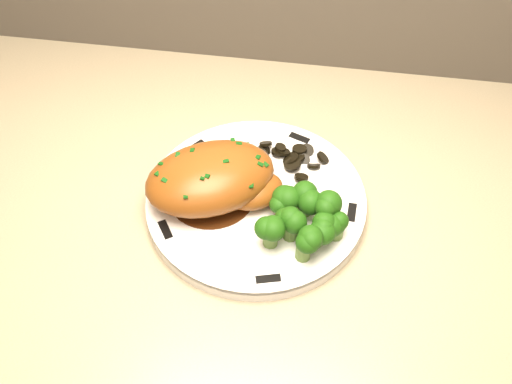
# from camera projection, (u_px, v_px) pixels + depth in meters

# --- Properties ---
(plate) EXTENTS (0.25, 0.25, 0.02)m
(plate) POSITION_uv_depth(u_px,v_px,m) (256.00, 203.00, 0.69)
(plate) COLOR white
(plate) RESTS_ON counter
(rim_accent_0) EXTENTS (0.03, 0.02, 0.00)m
(rim_accent_0) POSITION_uv_depth(u_px,v_px,m) (299.00, 138.00, 0.74)
(rim_accent_0) COLOR black
(rim_accent_0) RESTS_ON plate
(rim_accent_1) EXTENTS (0.02, 0.02, 0.00)m
(rim_accent_1) POSITION_uv_depth(u_px,v_px,m) (195.00, 147.00, 0.73)
(rim_accent_1) COLOR black
(rim_accent_1) RESTS_ON plate
(rim_accent_2) EXTENTS (0.02, 0.03, 0.00)m
(rim_accent_2) POSITION_uv_depth(u_px,v_px,m) (165.00, 230.00, 0.66)
(rim_accent_2) COLOR black
(rim_accent_2) RESTS_ON plate
(rim_accent_3) EXTENTS (0.03, 0.01, 0.00)m
(rim_accent_3) POSITION_uv_depth(u_px,v_px,m) (268.00, 279.00, 0.62)
(rim_accent_3) COLOR black
(rim_accent_3) RESTS_ON plate
(rim_accent_4) EXTENTS (0.01, 0.02, 0.00)m
(rim_accent_4) POSITION_uv_depth(u_px,v_px,m) (352.00, 213.00, 0.67)
(rim_accent_4) COLOR black
(rim_accent_4) RESTS_ON plate
(gravy_pool) EXTENTS (0.09, 0.09, 0.00)m
(gravy_pool) POSITION_uv_depth(u_px,v_px,m) (212.00, 194.00, 0.69)
(gravy_pool) COLOR #3F1E0B
(gravy_pool) RESTS_ON plate
(chicken_breast) EXTENTS (0.17, 0.15, 0.05)m
(chicken_breast) POSITION_uv_depth(u_px,v_px,m) (215.00, 179.00, 0.67)
(chicken_breast) COLOR #924C19
(chicken_breast) RESTS_ON plate
(mushroom_pile) EXTENTS (0.08, 0.06, 0.02)m
(mushroom_pile) POSITION_uv_depth(u_px,v_px,m) (286.00, 165.00, 0.71)
(mushroom_pile) COLOR black
(mushroom_pile) RESTS_ON plate
(broccoli_florets) EXTENTS (0.09, 0.08, 0.04)m
(broccoli_florets) POSITION_uv_depth(u_px,v_px,m) (304.00, 221.00, 0.64)
(broccoli_florets) COLOR #587A33
(broccoli_florets) RESTS_ON plate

